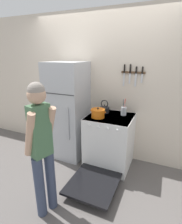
% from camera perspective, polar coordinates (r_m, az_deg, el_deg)
% --- Properties ---
extents(ground_plane, '(14.00, 14.00, 0.00)m').
position_cam_1_polar(ground_plane, '(3.59, 2.84, -12.57)').
color(ground_plane, '#5B5654').
extents(wall_back, '(10.00, 0.06, 2.55)m').
position_cam_1_polar(wall_back, '(3.16, 3.40, 7.94)').
color(wall_back, beige).
rests_on(wall_back, ground_plane).
extents(refrigerator, '(0.64, 0.64, 1.73)m').
position_cam_1_polar(refrigerator, '(3.19, -7.57, 0.28)').
color(refrigerator, '#B7BABF').
rests_on(refrigerator, ground_plane).
extents(stove_range, '(0.72, 1.38, 0.89)m').
position_cam_1_polar(stove_range, '(2.98, 5.80, -9.77)').
color(stove_range, white).
rests_on(stove_range, ground_plane).
extents(dutch_oven_pot, '(0.26, 0.22, 0.16)m').
position_cam_1_polar(dutch_oven_pot, '(2.74, 2.28, -0.40)').
color(dutch_oven_pot, orange).
rests_on(dutch_oven_pot, stove_range).
extents(tea_kettle, '(0.21, 0.17, 0.22)m').
position_cam_1_polar(tea_kettle, '(2.97, 4.43, 1.02)').
color(tea_kettle, black).
rests_on(tea_kettle, stove_range).
extents(utensil_jar, '(0.09, 0.09, 0.27)m').
position_cam_1_polar(utensil_jar, '(2.89, 10.64, 0.44)').
color(utensil_jar, '#B7BABF').
rests_on(utensil_jar, stove_range).
extents(person, '(0.32, 0.38, 1.59)m').
position_cam_1_polar(person, '(2.00, -15.85, -10.30)').
color(person, '#38425B').
rests_on(person, ground_plane).
extents(wall_knife_strip, '(0.38, 0.03, 0.35)m').
position_cam_1_polar(wall_knife_strip, '(2.93, 13.49, 12.50)').
color(wall_knife_strip, brown).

